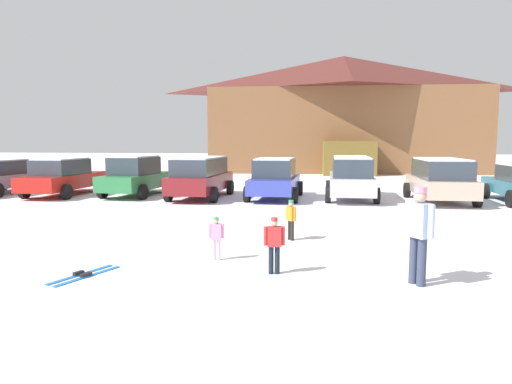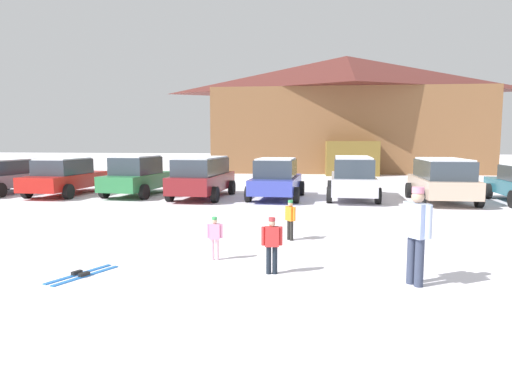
# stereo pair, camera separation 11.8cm
# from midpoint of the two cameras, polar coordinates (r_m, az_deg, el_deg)

# --- Properties ---
(ground) EXTENTS (160.00, 160.00, 0.00)m
(ground) POSITION_cam_midpoint_polar(r_m,az_deg,el_deg) (6.49, -17.69, -15.88)
(ground) COLOR white
(ski_lodge) EXTENTS (21.48, 12.10, 9.20)m
(ski_lodge) POSITION_cam_midpoint_polar(r_m,az_deg,el_deg) (38.27, 11.22, 9.65)
(ski_lodge) COLOR brown
(ski_lodge) RESTS_ON ground
(parked_grey_wagon) EXTENTS (2.43, 4.45, 1.58)m
(parked_grey_wagon) POSITION_cam_midpoint_polar(r_m,az_deg,el_deg) (23.96, -29.08, 1.87)
(parked_grey_wagon) COLOR gray
(parked_grey_wagon) RESTS_ON ground
(parked_red_sedan) EXTENTS (2.17, 4.77, 1.67)m
(parked_red_sedan) POSITION_cam_midpoint_polar(r_m,az_deg,el_deg) (22.14, -22.55, 1.82)
(parked_red_sedan) COLOR #AE1A15
(parked_red_sedan) RESTS_ON ground
(parked_green_coupe) EXTENTS (2.34, 4.39, 1.77)m
(parked_green_coupe) POSITION_cam_midpoint_polar(r_m,az_deg,el_deg) (20.90, -14.38, 1.97)
(parked_green_coupe) COLOR #29743F
(parked_green_coupe) RESTS_ON ground
(parked_maroon_van) EXTENTS (2.22, 4.64, 1.75)m
(parked_maroon_van) POSITION_cam_midpoint_polar(r_m,az_deg,el_deg) (19.53, -6.56, 2.00)
(parked_maroon_van) COLOR maroon
(parked_maroon_van) RESTS_ON ground
(parked_blue_hatchback) EXTENTS (2.23, 4.27, 1.71)m
(parked_blue_hatchback) POSITION_cam_midpoint_polar(r_m,az_deg,el_deg) (19.12, 2.73, 1.69)
(parked_blue_hatchback) COLOR #3440A4
(parked_blue_hatchback) RESTS_ON ground
(parked_silver_wagon) EXTENTS (2.15, 4.82, 1.77)m
(parked_silver_wagon) POSITION_cam_midpoint_polar(r_m,az_deg,el_deg) (19.49, 12.13, 1.92)
(parked_silver_wagon) COLOR silver
(parked_silver_wagon) RESTS_ON ground
(parked_beige_suv) EXTENTS (2.26, 4.35, 1.74)m
(parked_beige_suv) POSITION_cam_midpoint_polar(r_m,az_deg,el_deg) (19.46, 22.41, 1.53)
(parked_beige_suv) COLOR tan
(parked_beige_suv) RESTS_ON ground
(skier_child_in_orange_jacket) EXTENTS (0.26, 0.29, 0.99)m
(skier_child_in_orange_jacket) POSITION_cam_midpoint_polar(r_m,az_deg,el_deg) (11.19, 4.61, -3.21)
(skier_child_in_orange_jacket) COLOR black
(skier_child_in_orange_jacket) RESTS_ON ground
(skier_child_in_pink_snowsuit) EXTENTS (0.33, 0.16, 0.89)m
(skier_child_in_pink_snowsuit) POSITION_cam_midpoint_polar(r_m,az_deg,el_deg) (9.36, -4.83, -5.47)
(skier_child_in_pink_snowsuit) COLOR #EEB6C9
(skier_child_in_pink_snowsuit) RESTS_ON ground
(skier_child_in_red_jacket) EXTENTS (0.38, 0.19, 1.05)m
(skier_child_in_red_jacket) POSITION_cam_midpoint_polar(r_m,az_deg,el_deg) (8.36, 2.40, -6.29)
(skier_child_in_red_jacket) COLOR black
(skier_child_in_red_jacket) RESTS_ON ground
(skier_adult_in_blue_parka) EXTENTS (0.42, 0.53, 1.67)m
(skier_adult_in_blue_parka) POSITION_cam_midpoint_polar(r_m,az_deg,el_deg) (8.12, 19.82, -4.52)
(skier_adult_in_blue_parka) COLOR #313950
(skier_adult_in_blue_parka) RESTS_ON ground
(pair_of_skis) EXTENTS (0.80, 1.43, 0.08)m
(pair_of_skis) POSITION_cam_midpoint_polar(r_m,az_deg,el_deg) (8.94, -20.54, -9.62)
(pair_of_skis) COLOR blue
(pair_of_skis) RESTS_ON ground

